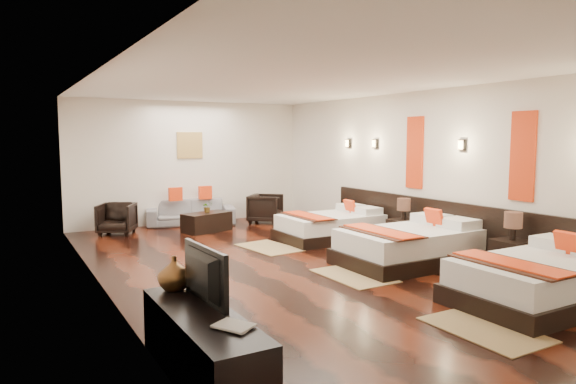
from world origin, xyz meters
TOP-DOWN VIEW (x-y plane):
  - floor at (0.00, 0.00)m, footprint 5.50×9.50m
  - ceiling at (0.00, 0.00)m, footprint 5.50×9.50m
  - back_wall at (0.00, 4.75)m, footprint 5.50×0.01m
  - left_wall at (-2.75, 0.00)m, footprint 0.01×9.50m
  - right_wall at (2.75, 0.00)m, footprint 0.01×9.50m
  - headboard_panel at (2.71, -0.80)m, footprint 0.08×6.60m
  - bed_near at (1.70, -2.98)m, footprint 2.15×1.35m
  - bed_mid at (1.70, -0.75)m, footprint 2.20×1.39m
  - bed_far at (1.70, 1.43)m, footprint 1.98×1.24m
  - nightstand_a at (2.44, -2.00)m, footprint 0.46×0.46m
  - nightstand_b at (2.44, 0.24)m, footprint 0.45×0.45m
  - jute_mat_near at (0.38, -3.25)m, footprint 0.75×1.20m
  - jute_mat_mid at (0.46, -0.92)m, footprint 0.77×1.21m
  - jute_mat_far at (0.30, 1.37)m, footprint 0.90×1.29m
  - tv_console at (-2.50, -2.82)m, footprint 0.50×1.80m
  - tv at (-2.45, -2.55)m, footprint 0.15×0.85m
  - book at (-2.50, -3.30)m, footprint 0.32×0.35m
  - figurine at (-2.50, -2.09)m, footprint 0.36×0.36m
  - sofa at (-0.10, 4.45)m, footprint 2.08×1.27m
  - armchair_left at (-1.80, 4.10)m, footprint 0.93×0.94m
  - armchair_right at (1.50, 3.85)m, footprint 1.02×1.02m
  - coffee_table at (-0.10, 3.45)m, footprint 1.10×0.78m
  - table_plant at (-0.07, 3.49)m, footprint 0.25×0.22m
  - orange_panel_a at (2.73, -1.90)m, footprint 0.04×0.40m
  - orange_panel_b at (2.73, 0.30)m, footprint 0.04×0.40m
  - sconce_mid at (2.70, -0.80)m, footprint 0.07×0.12m
  - sconce_far at (2.70, 1.40)m, footprint 0.07×0.12m
  - sconce_lounge at (2.70, 2.30)m, footprint 0.07×0.12m
  - gold_artwork at (0.00, 4.73)m, footprint 0.60×0.04m

SIDE VIEW (x-z plane):
  - floor at x=0.00m, z-range -0.01..0.01m
  - jute_mat_near at x=0.38m, z-range 0.00..0.01m
  - jute_mat_mid at x=0.46m, z-range 0.00..0.01m
  - jute_mat_far at x=0.30m, z-range 0.00..0.01m
  - coffee_table at x=-0.10m, z-range 0.00..0.40m
  - bed_far at x=1.70m, z-range -0.12..0.64m
  - tv_console at x=-2.50m, z-range 0.00..0.55m
  - bed_near at x=1.70m, z-range -0.13..0.69m
  - sofa at x=-0.10m, z-range 0.00..0.57m
  - bed_mid at x=1.70m, z-range -0.13..0.71m
  - nightstand_b at x=2.44m, z-range -0.13..0.75m
  - armchair_left at x=-1.80m, z-range 0.00..0.64m
  - nightstand_a at x=2.44m, z-range -0.14..0.78m
  - armchair_right at x=1.50m, z-range 0.00..0.67m
  - headboard_panel at x=2.71m, z-range 0.00..0.90m
  - table_plant at x=-0.07m, z-range 0.40..0.64m
  - book at x=-2.50m, z-range 0.55..0.58m
  - figurine at x=-2.50m, z-range 0.55..0.87m
  - tv at x=-2.45m, z-range 0.55..1.04m
  - back_wall at x=0.00m, z-range 0.00..2.80m
  - left_wall at x=-2.75m, z-range 0.00..2.80m
  - right_wall at x=2.75m, z-range 0.00..2.80m
  - orange_panel_a at x=2.73m, z-range 1.05..2.35m
  - orange_panel_b at x=2.73m, z-range 1.05..2.35m
  - gold_artwork at x=0.00m, z-range 1.50..2.10m
  - sconce_mid at x=2.70m, z-range 1.76..1.94m
  - sconce_far at x=2.70m, z-range 1.76..1.94m
  - sconce_lounge at x=2.70m, z-range 1.76..1.94m
  - ceiling at x=0.00m, z-range 2.79..2.80m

